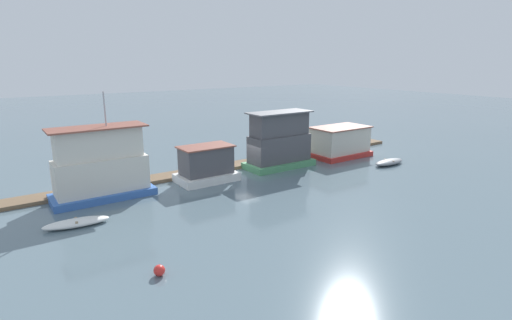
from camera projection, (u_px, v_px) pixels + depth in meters
name	position (u px, v px, depth m)	size (l,w,h in m)	color
ground_plane	(250.00, 172.00, 37.68)	(200.00, 200.00, 0.00)	slate
dock_walkway	(236.00, 165.00, 39.66)	(42.40, 2.11, 0.30)	brown
houseboat_blue	(101.00, 167.00, 30.18)	(7.46, 3.28, 8.09)	#3866B7
houseboat_white	(206.00, 165.00, 34.66)	(5.12, 3.24, 3.14)	white
houseboat_green	(279.00, 142.00, 38.97)	(6.91, 3.23, 5.49)	#4C9360
houseboat_red	(340.00, 142.00, 43.52)	(6.51, 4.00, 3.28)	red
dinghy_white	(76.00, 223.00, 25.42)	(4.10, 1.70, 0.49)	white
dinghy_grey	(389.00, 162.00, 40.31)	(3.87, 1.43, 0.55)	gray
buoy_red	(159.00, 270.00, 19.60)	(0.57, 0.57, 0.57)	red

